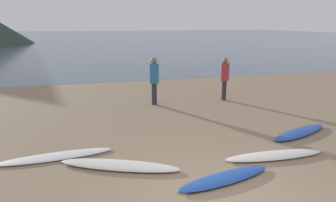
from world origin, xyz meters
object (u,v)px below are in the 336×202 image
at_px(person_0, 225,75).
at_px(surfboard_2, 225,178).
at_px(surfboard_3, 275,155).
at_px(surfboard_0, 56,156).
at_px(person_1, 154,77).
at_px(surfboard_4, 300,132).
at_px(surfboard_1, 120,165).

bearing_deg(person_0, surfboard_2, -9.58).
distance_m(surfboard_2, surfboard_3, 1.67).
bearing_deg(person_0, surfboard_0, -41.09).
bearing_deg(surfboard_0, person_1, 46.15).
bearing_deg(surfboard_2, surfboard_0, 135.81).
height_order(surfboard_3, surfboard_4, surfboard_4).
relative_size(surfboard_0, surfboard_4, 1.16).
relative_size(surfboard_2, person_0, 1.24).
xyz_separation_m(surfboard_3, surfboard_4, (1.53, 1.13, 0.01)).
height_order(surfboard_1, surfboard_2, surfboard_1).
distance_m(surfboard_3, surfboard_4, 1.90).
height_order(surfboard_1, surfboard_3, surfboard_1).
height_order(surfboard_1, surfboard_4, surfboard_4).
bearing_deg(surfboard_4, person_1, 106.30).
height_order(surfboard_0, surfboard_2, surfboard_2).
height_order(surfboard_4, person_1, person_1).
bearing_deg(person_1, surfboard_2, 172.29).
bearing_deg(person_0, surfboard_4, 20.36).
distance_m(surfboard_1, surfboard_3, 3.41).
distance_m(surfboard_0, surfboard_1, 1.57).
bearing_deg(surfboard_1, person_0, 70.33).
bearing_deg(surfboard_0, surfboard_1, -38.15).
relative_size(surfboard_0, surfboard_3, 1.06).
bearing_deg(surfboard_2, person_1, 77.27).
height_order(surfboard_2, person_1, person_1).
distance_m(surfboard_3, person_0, 5.36).
distance_m(surfboard_0, person_1, 5.13).
xyz_separation_m(surfboard_1, person_0, (4.57, 4.74, 0.92)).
xyz_separation_m(surfboard_0, surfboard_4, (6.23, -0.13, 0.02)).
xyz_separation_m(surfboard_2, surfboard_3, (1.53, 0.66, -0.00)).
bearing_deg(surfboard_3, person_0, 79.68).
height_order(surfboard_2, person_0, person_0).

